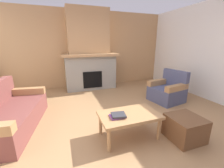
{
  "coord_description": "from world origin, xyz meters",
  "views": [
    {
      "loc": [
        -0.96,
        -2.42,
        1.57
      ],
      "look_at": [
        0.13,
        0.63,
        0.65
      ],
      "focal_mm": 22.96,
      "sensor_mm": 36.0,
      "label": 1
    }
  ],
  "objects_px": {
    "coffee_table": "(129,117)",
    "fireplace": "(90,55)",
    "couch": "(7,115)",
    "ottoman": "(185,128)",
    "armchair": "(168,91)"
  },
  "relations": [
    {
      "from": "coffee_table",
      "to": "couch",
      "type": "bearing_deg",
      "value": 154.7
    },
    {
      "from": "coffee_table",
      "to": "ottoman",
      "type": "height_order",
      "value": "coffee_table"
    },
    {
      "from": "ottoman",
      "to": "fireplace",
      "type": "bearing_deg",
      "value": 104.45
    },
    {
      "from": "coffee_table",
      "to": "ottoman",
      "type": "xyz_separation_m",
      "value": [
        0.85,
        -0.37,
        -0.18
      ]
    },
    {
      "from": "couch",
      "to": "armchair",
      "type": "distance_m",
      "value": 3.76
    },
    {
      "from": "couch",
      "to": "armchair",
      "type": "xyz_separation_m",
      "value": [
        3.76,
        0.14,
        0.01
      ]
    },
    {
      "from": "armchair",
      "to": "coffee_table",
      "type": "distance_m",
      "value": 2.06
    },
    {
      "from": "armchair",
      "to": "ottoman",
      "type": "relative_size",
      "value": 1.69
    },
    {
      "from": "armchair",
      "to": "ottoman",
      "type": "bearing_deg",
      "value": -120.83
    },
    {
      "from": "armchair",
      "to": "fireplace",
      "type": "bearing_deg",
      "value": 131.63
    },
    {
      "from": "couch",
      "to": "armchair",
      "type": "relative_size",
      "value": 2.16
    },
    {
      "from": "couch",
      "to": "coffee_table",
      "type": "bearing_deg",
      "value": -25.3
    },
    {
      "from": "armchair",
      "to": "coffee_table",
      "type": "bearing_deg",
      "value": -147.58
    },
    {
      "from": "coffee_table",
      "to": "fireplace",
      "type": "bearing_deg",
      "value": 90.75
    },
    {
      "from": "couch",
      "to": "ottoman",
      "type": "distance_m",
      "value": 3.18
    }
  ]
}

